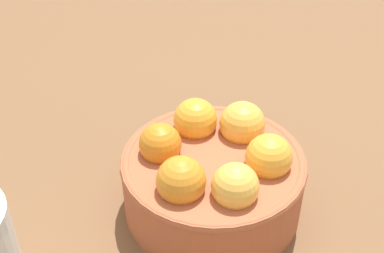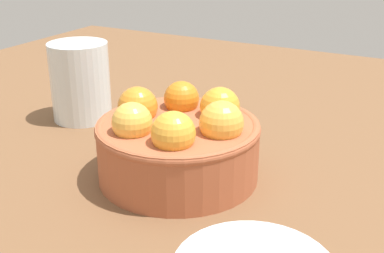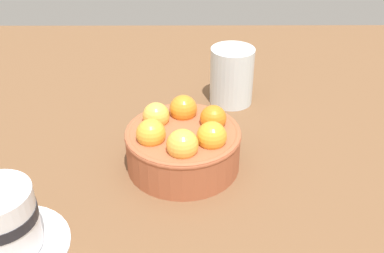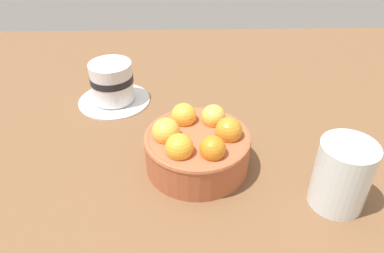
% 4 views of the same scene
% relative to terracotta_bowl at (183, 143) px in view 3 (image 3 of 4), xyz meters
% --- Properties ---
extents(ground_plane, '(1.16, 1.17, 0.03)m').
position_rel_terracotta_bowl_xyz_m(ground_plane, '(0.00, -0.00, -0.05)').
color(ground_plane, brown).
extents(terracotta_bowl, '(0.16, 0.16, 0.09)m').
position_rel_terracotta_bowl_xyz_m(terracotta_bowl, '(0.00, 0.00, 0.00)').
color(terracotta_bowl, '#AD5938').
rests_on(terracotta_bowl, ground_plane).
extents(coffee_cup, '(0.14, 0.14, 0.08)m').
position_rel_terracotta_bowl_xyz_m(coffee_cup, '(-0.16, 0.20, -0.00)').
color(coffee_cup, white).
rests_on(coffee_cup, ground_plane).
extents(water_glass, '(0.07, 0.07, 0.10)m').
position_rel_terracotta_bowl_xyz_m(water_glass, '(0.19, -0.08, 0.01)').
color(water_glass, silver).
rests_on(water_glass, ground_plane).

